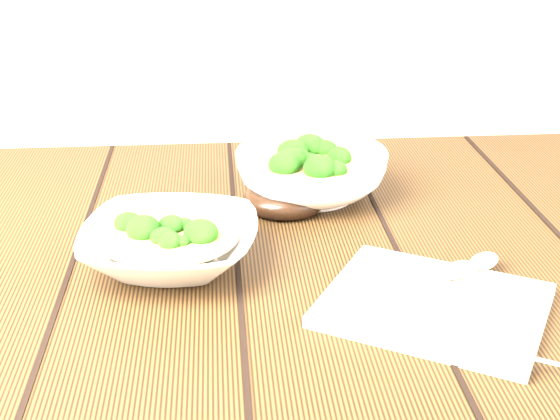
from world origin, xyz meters
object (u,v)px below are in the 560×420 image
(table, at_px, (254,324))
(napkin, at_px, (434,305))
(soup_bowl_back, at_px, (311,172))
(soup_bowl_front, at_px, (170,243))
(trivet, at_px, (285,198))

(table, height_order, napkin, napkin)
(soup_bowl_back, relative_size, napkin, 1.00)
(soup_bowl_front, xyz_separation_m, soup_bowl_back, (0.19, 0.20, 0.01))
(trivet, height_order, napkin, trivet)
(soup_bowl_back, distance_m, trivet, 0.06)
(soup_bowl_front, height_order, soup_bowl_back, soup_bowl_back)
(table, relative_size, trivet, 10.42)
(table, bearing_deg, soup_bowl_front, -154.52)
(table, xyz_separation_m, napkin, (0.19, -0.18, 0.13))
(table, height_order, trivet, trivet)
(soup_bowl_front, xyz_separation_m, trivet, (0.15, 0.16, -0.01))
(soup_bowl_front, distance_m, trivet, 0.22)
(table, xyz_separation_m, soup_bowl_front, (-0.10, -0.05, 0.15))
(soup_bowl_front, bearing_deg, trivet, 46.21)
(soup_bowl_front, distance_m, napkin, 0.32)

